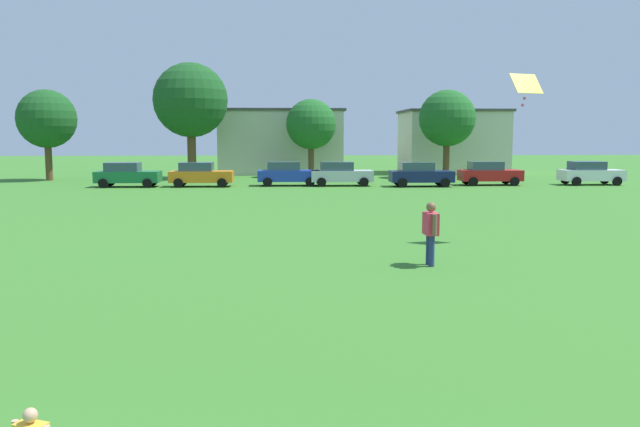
{
  "coord_description": "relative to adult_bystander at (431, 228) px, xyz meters",
  "views": [
    {
      "loc": [
        3.86,
        -3.01,
        3.55
      ],
      "look_at": [
        4.58,
        10.62,
        1.89
      ],
      "focal_mm": 36.31,
      "sensor_mm": 36.0,
      "label": 1
    }
  ],
  "objects": [
    {
      "name": "house_left",
      "position": [
        -4.34,
        43.03,
        1.92
      ],
      "size": [
        11.54,
        6.35,
        5.89
      ],
      "color": "beige",
      "rests_on": "ground"
    },
    {
      "name": "parked_car_orange_1",
      "position": [
        -9.79,
        27.67,
        -0.18
      ],
      "size": [
        4.3,
        2.02,
        1.68
      ],
      "color": "orange",
      "rests_on": "ground"
    },
    {
      "name": "kite",
      "position": [
        3.89,
        3.74,
        4.09
      ],
      "size": [
        1.14,
        0.8,
        1.07
      ],
      "color": "yellow"
    },
    {
      "name": "parked_car_green_0",
      "position": [
        -14.78,
        27.68,
        -0.18
      ],
      "size": [
        4.3,
        2.02,
        1.68
      ],
      "color": "#196B38",
      "rests_on": "ground"
    },
    {
      "name": "parked_car_white_6",
      "position": [
        17.76,
        27.8,
        -0.18
      ],
      "size": [
        4.3,
        2.02,
        1.68
      ],
      "color": "white",
      "rests_on": "ground"
    },
    {
      "name": "parked_car_red_5",
      "position": [
        10.49,
        27.96,
        -0.18
      ],
      "size": [
        4.3,
        2.02,
        1.68
      ],
      "color": "red",
      "rests_on": "ground"
    },
    {
      "name": "tree_far_right",
      "position": [
        9.41,
        36.01,
        3.86
      ],
      "size": [
        4.65,
        4.65,
        7.25
      ],
      "color": "brown",
      "rests_on": "ground"
    },
    {
      "name": "tree_right",
      "position": [
        -1.76,
        37.43,
        3.38
      ],
      "size": [
        4.2,
        4.2,
        6.54
      ],
      "color": "brown",
      "rests_on": "ground"
    },
    {
      "name": "parked_car_navy_4",
      "position": [
        5.36,
        27.01,
        -0.18
      ],
      "size": [
        4.3,
        2.02,
        1.68
      ],
      "color": "#141E4C",
      "rests_on": "ground"
    },
    {
      "name": "parked_car_silver_3",
      "position": [
        -0.09,
        27.92,
        -0.18
      ],
      "size": [
        4.3,
        2.02,
        1.68
      ],
      "color": "silver",
      "rests_on": "ground"
    },
    {
      "name": "adult_bystander",
      "position": [
        0.0,
        0.0,
        0.0
      ],
      "size": [
        0.36,
        0.83,
        1.74
      ],
      "rotation": [
        0.0,
        0.0,
        1.64
      ],
      "color": "navy",
      "rests_on": "ground"
    },
    {
      "name": "tree_far_left",
      "position": [
        -22.42,
        34.5,
        3.73
      ],
      "size": [
        4.53,
        4.53,
        7.06
      ],
      "color": "brown",
      "rests_on": "ground"
    },
    {
      "name": "parked_car_blue_2",
      "position": [
        -3.79,
        28.19,
        -0.18
      ],
      "size": [
        4.3,
        2.02,
        1.68
      ],
      "color": "#1E38AD",
      "rests_on": "ground"
    },
    {
      "name": "ground_plane",
      "position": [
        -7.78,
        15.83,
        -1.04
      ],
      "size": [
        160.0,
        160.0,
        0.0
      ],
      "primitive_type": "plane",
      "color": "#387528"
    },
    {
      "name": "tree_left",
      "position": [
        -11.54,
        36.08,
        5.26
      ],
      "size": [
        5.99,
        5.99,
        9.33
      ],
      "color": "brown",
      "rests_on": "ground"
    },
    {
      "name": "house_right",
      "position": [
        11.69,
        43.03,
        1.9
      ],
      "size": [
        9.38,
        7.56,
        5.84
      ],
      "color": "beige",
      "rests_on": "ground"
    }
  ]
}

